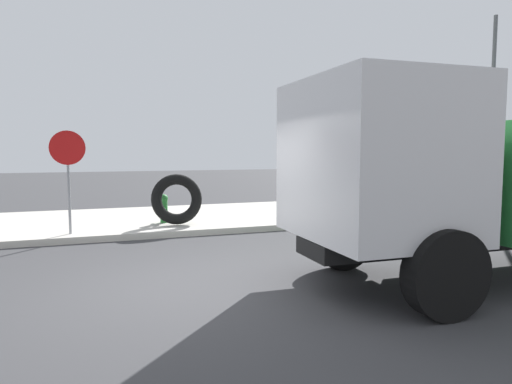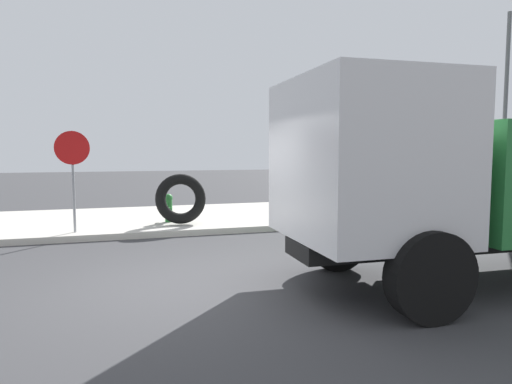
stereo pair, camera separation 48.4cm
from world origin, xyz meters
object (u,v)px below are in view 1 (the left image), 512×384
Objects in this scene: loose_tire at (177,199)px; dump_truck_green at (502,177)px; fire_hydrant at (164,208)px; stop_sign at (68,162)px; street_light_pole at (491,114)px.

dump_truck_green reaches higher than loose_tire.
fire_hydrant is 7.86m from dump_truck_green.
dump_truck_green is at bearing -56.28° from loose_tire.
loose_tire is at bearing -61.55° from fire_hydrant.
stop_sign is (-2.24, -0.93, 1.21)m from fire_hydrant.
stop_sign is at bearing -179.16° from street_light_pole.
street_light_pole is (12.43, 0.18, 1.42)m from stop_sign.
stop_sign is (-2.49, -0.46, 0.96)m from loose_tire.
fire_hydrant is at bearing 123.36° from dump_truck_green.
loose_tire is 0.18× the size of dump_truck_green.
street_light_pole is at bearing -4.18° from fire_hydrant.
dump_truck_green is 8.40m from street_light_pole.
dump_truck_green is (4.03, -6.04, 0.81)m from loose_tire.
loose_tire reaches higher than fire_hydrant.
stop_sign is at bearing 139.45° from dump_truck_green.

